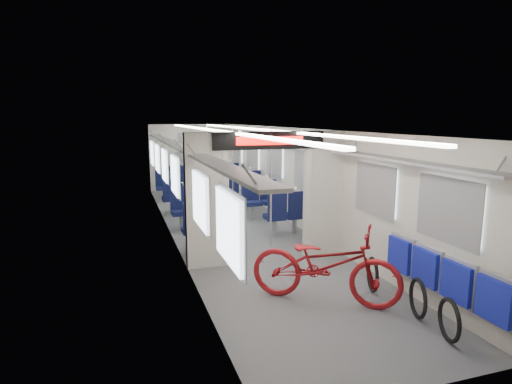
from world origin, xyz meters
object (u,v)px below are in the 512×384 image
seat_bay_near_right (272,204)px  seat_bay_far_right (235,182)px  flip_bench (442,274)px  bike_hoop_b (418,300)px  bike_hoop_c (372,276)px  stanchion_far_right (233,171)px  stanchion_near_right (271,190)px  bicycle (325,264)px  bike_hoop_a (449,322)px  seat_bay_near_left (198,213)px  stanchion_near_left (240,192)px  seat_bay_far_left (176,186)px  stanchion_far_left (207,173)px

seat_bay_near_right → seat_bay_far_right: bearing=90.0°
flip_bench → bike_hoop_b: (-0.28, 0.08, -0.34)m
bike_hoop_c → stanchion_far_right: bearing=96.4°
bike_hoop_b → seat_bay_near_right: 5.05m
flip_bench → stanchion_near_right: stanchion_near_right is taller
bicycle → seat_bay_far_right: 7.64m
bicycle → flip_bench: size_ratio=0.97×
bike_hoop_b → stanchion_near_right: 3.66m
bike_hoop_a → seat_bay_far_right: seat_bay_far_right is taller
bicycle → flip_bench: bearing=-89.3°
bicycle → bike_hoop_c: bicycle is taller
stanchion_near_right → stanchion_far_right: same height
flip_bench → bike_hoop_c: size_ratio=4.13×
bicycle → seat_bay_near_left: bearing=53.4°
bike_hoop_a → stanchion_near_left: size_ratio=0.22×
bicycle → seat_bay_far_left: 7.29m
flip_bench → stanchion_near_left: size_ratio=0.94×
flip_bench → seat_bay_near_left: seat_bay_near_left is taller
stanchion_near_left → stanchion_near_right: bearing=7.7°
bike_hoop_c → stanchion_far_left: 5.65m
bike_hoop_b → bike_hoop_a: bearing=-94.6°
bike_hoop_b → stanchion_far_left: bearing=102.6°
seat_bay_far_left → stanchion_far_left: (0.59, -1.68, 0.58)m
bike_hoop_b → seat_bay_near_right: seat_bay_near_right is taller
bike_hoop_b → stanchion_far_left: (-1.42, 6.33, 0.91)m
stanchion_far_left → flip_bench: bearing=-75.2°
bike_hoop_a → stanchion_near_right: size_ratio=0.22×
seat_bay_far_right → stanchion_far_right: bearing=-106.6°
bike_hoop_a → seat_bay_far_right: bearing=90.6°
stanchion_near_left → seat_bay_far_right: bearing=76.0°
flip_bench → bike_hoop_b: bearing=164.9°
bike_hoop_b → seat_bay_near_right: (-0.14, 5.04, 0.29)m
bike_hoop_a → stanchion_near_right: bearing=99.8°
stanchion_near_right → stanchion_far_right: 3.07m
bike_hoop_c → seat_bay_near_right: (-0.07, 4.12, 0.29)m
seat_bay_near_left → flip_bench: bearing=-63.5°
stanchion_far_left → stanchion_far_right: size_ratio=1.00×
bicycle → seat_bay_near_right: (0.78, 4.24, -0.02)m
seat_bay_near_left → seat_bay_far_left: size_ratio=0.88×
bike_hoop_b → stanchion_near_left: size_ratio=0.23×
flip_bench → seat_bay_near_left: (-2.29, 4.59, -0.04)m
stanchion_near_left → stanchion_far_right: 3.23m
bike_hoop_a → seat_bay_near_right: bearing=90.9°
seat_bay_far_left → flip_bench: bearing=-74.2°
seat_bay_far_right → stanchion_near_right: 5.01m
seat_bay_near_right → bike_hoop_b: bearing=-88.4°
flip_bench → seat_bay_near_right: 5.13m
bike_hoop_b → seat_bay_far_right: size_ratio=0.24×
seat_bay_far_left → seat_bay_far_right: 1.91m
seat_bay_far_right → bike_hoop_a: bearing=-89.4°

